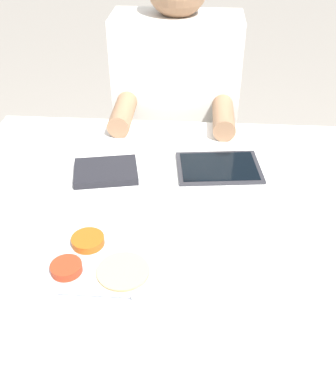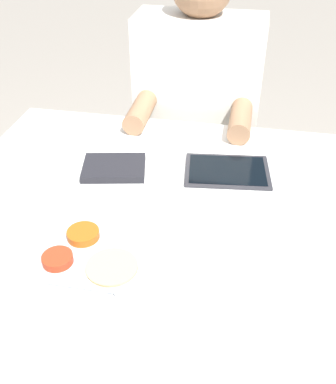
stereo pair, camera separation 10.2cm
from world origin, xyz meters
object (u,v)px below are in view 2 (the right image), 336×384
at_px(thali_tray, 89,260).
at_px(tablet_device, 227,171).
at_px(red_notebook, 114,168).
at_px(person_diner, 196,141).

height_order(thali_tray, tablet_device, thali_tray).
distance_m(red_notebook, person_diner, 0.56).
distance_m(red_notebook, tablet_device, 0.32).
relative_size(tablet_device, person_diner, 0.21).
height_order(thali_tray, red_notebook, thali_tray).
bearing_deg(thali_tray, person_diner, 82.44).
distance_m(thali_tray, tablet_device, 0.49).
relative_size(red_notebook, person_diner, 0.16).
relative_size(red_notebook, tablet_device, 0.78).
relative_size(thali_tray, red_notebook, 1.50).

